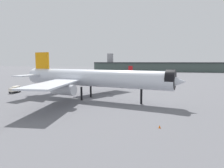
% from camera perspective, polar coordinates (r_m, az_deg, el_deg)
% --- Properties ---
extents(ground, '(900.00, 900.00, 0.00)m').
position_cam_1_polar(ground, '(75.29, -7.26, -4.56)').
color(ground, slate).
extents(airliner_near_gate, '(66.95, 60.03, 18.40)m').
position_cam_1_polar(airliner_near_gate, '(74.77, -5.94, 1.66)').
color(airliner_near_gate, silver).
rests_on(airliner_near_gate, ground).
extents(airliner_far_taxiway, '(36.87, 33.48, 10.58)m').
position_cam_1_polar(airliner_far_taxiway, '(178.71, 1.11, 3.43)').
color(airliner_far_taxiway, white).
rests_on(airliner_far_taxiway, ground).
extents(terminal_building, '(195.26, 39.48, 26.78)m').
position_cam_1_polar(terminal_building, '(295.71, 13.25, 4.95)').
color(terminal_building, '#475651').
rests_on(terminal_building, ground).
extents(service_truck_front, '(2.62, 5.52, 3.00)m').
position_cam_1_polar(service_truck_front, '(101.38, -26.45, -1.42)').
color(service_truck_front, black).
rests_on(service_truck_front, ground).
extents(traffic_cone_near_nose, '(0.54, 0.54, 0.67)m').
position_cam_1_polar(traffic_cone_near_nose, '(44.81, 13.72, -12.00)').
color(traffic_cone_near_nose, '#F2600C').
rests_on(traffic_cone_near_nose, ground).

